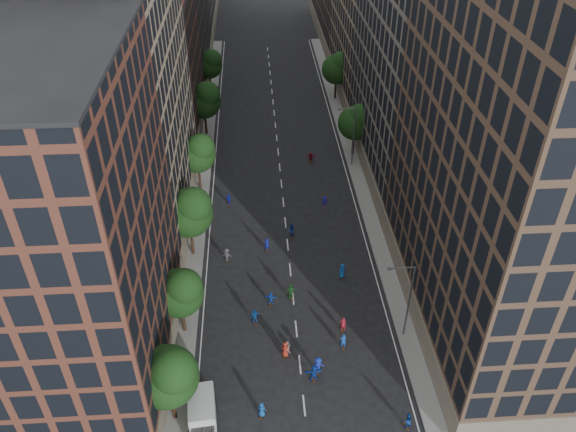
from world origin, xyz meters
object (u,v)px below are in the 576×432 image
object	(u,v)px
streetlamp_far	(352,133)
skater_1	(343,341)
streetlamp_near	(407,298)
skater_0	(262,410)
cargo_van	(202,415)
skater_2	(407,421)

from	to	relation	value
streetlamp_far	skater_1	world-z (taller)	streetlamp_far
streetlamp_near	skater_0	bearing A→B (deg)	-149.67
skater_0	skater_1	bearing A→B (deg)	-121.12
streetlamp_near	skater_1	size ratio (longest dim) A/B	5.21
streetlamp_near	cargo_van	xyz separation A→B (m)	(-19.09, -8.88, -3.75)
cargo_van	skater_0	world-z (taller)	cargo_van
streetlamp_far	skater_2	xyz separation A→B (m)	(-1.87, -43.14, -4.34)
cargo_van	streetlamp_near	bearing A→B (deg)	19.45
skater_1	streetlamp_far	bearing A→B (deg)	-107.84
cargo_van	skater_2	world-z (taller)	cargo_van
cargo_van	skater_1	xyz separation A→B (m)	(13.06, 7.72, -0.54)
streetlamp_near	skater_0	size ratio (longest dim) A/B	5.70
streetlamp_far	cargo_van	distance (m)	46.18
skater_0	skater_2	bearing A→B (deg)	-171.19
skater_0	streetlamp_near	bearing A→B (deg)	-132.07
cargo_van	streetlamp_far	bearing A→B (deg)	60.00
skater_0	skater_2	size ratio (longest dim) A/B	0.96
streetlamp_near	skater_1	distance (m)	7.49
streetlamp_near	streetlamp_far	distance (m)	33.00
skater_1	skater_2	distance (m)	9.90
skater_1	cargo_van	bearing A→B (deg)	22.76
cargo_van	skater_2	size ratio (longest dim) A/B	3.17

